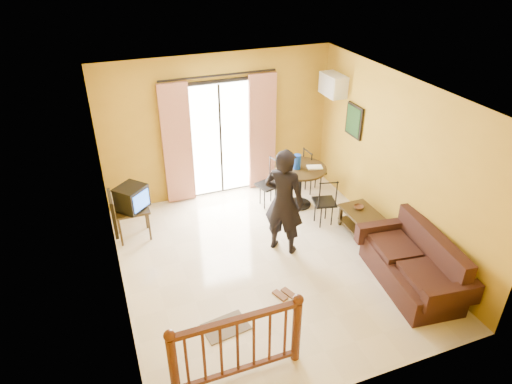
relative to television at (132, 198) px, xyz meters
name	(u,v)px	position (x,y,z in m)	size (l,w,h in m)	color
ground	(267,261)	(1.87, -1.47, -0.78)	(5.00, 5.00, 0.00)	beige
room_shell	(269,168)	(1.87, -1.47, 0.92)	(5.00, 5.00, 5.00)	white
balcony_door	(221,139)	(1.87, 0.96, 0.40)	(2.25, 0.14, 2.46)	black
tv_table	(132,212)	(-0.03, 0.00, -0.28)	(0.58, 0.48, 0.58)	black
television	(132,198)	(0.00, 0.00, 0.00)	(0.62, 0.62, 0.41)	black
picture_left	(113,213)	(-0.35, -1.67, 0.77)	(0.05, 0.42, 0.52)	black
dining_table	(300,175)	(3.11, -0.04, -0.14)	(0.98, 0.98, 0.81)	black
water_jug	(297,162)	(3.03, -0.05, 0.17)	(0.15, 0.15, 0.28)	#133DB4
serving_tray	(315,167)	(3.35, -0.14, 0.04)	(0.28, 0.18, 0.02)	beige
dining_chairs	(301,206)	(3.13, -0.10, -0.78)	(1.54, 1.58, 0.95)	black
air_conditioner	(333,85)	(3.96, 0.48, 1.37)	(0.31, 0.60, 0.40)	white
botanical_print	(354,121)	(4.08, -0.17, 0.87)	(0.05, 0.50, 0.60)	black
coffee_table	(364,221)	(3.72, -1.37, -0.50)	(0.53, 0.95, 0.42)	black
bowl	(359,207)	(3.72, -1.16, -0.33)	(0.18, 0.18, 0.05)	#55311D
sofa	(414,266)	(3.72, -2.72, -0.46)	(1.03, 1.90, 0.86)	black
standing_person	(284,202)	(2.24, -1.22, 0.13)	(0.67, 0.44, 1.83)	black
stair_balustrade	(238,343)	(0.72, -3.37, -0.22)	(1.63, 0.13, 1.04)	#471E0F
doormat	(226,327)	(0.80, -2.58, -0.77)	(0.60, 0.40, 0.02)	#62594E
sandals	(284,294)	(1.81, -2.29, -0.77)	(0.32, 0.27, 0.03)	#55311D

